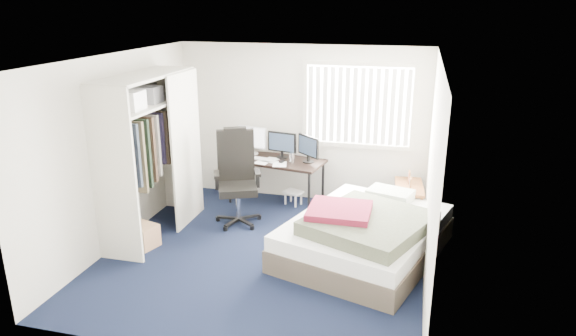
% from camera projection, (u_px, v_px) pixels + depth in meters
% --- Properties ---
extents(ground, '(4.20, 4.20, 0.00)m').
position_uv_depth(ground, '(265.00, 254.00, 6.66)').
color(ground, black).
rests_on(ground, ground).
extents(room_shell, '(4.20, 4.20, 4.20)m').
position_uv_depth(room_shell, '(263.00, 141.00, 6.19)').
color(room_shell, silver).
rests_on(room_shell, ground).
extents(window_assembly, '(1.72, 0.09, 1.32)m').
position_uv_depth(window_assembly, '(358.00, 106.00, 7.83)').
color(window_assembly, white).
rests_on(window_assembly, ground).
extents(closet, '(0.64, 1.84, 2.22)m').
position_uv_depth(closet, '(150.00, 140.00, 6.88)').
color(closet, beige).
rests_on(closet, ground).
extents(desk, '(1.60, 0.96, 1.20)m').
position_uv_depth(desk, '(277.00, 157.00, 8.11)').
color(desk, black).
rests_on(desk, ground).
extents(office_chair, '(0.85, 0.85, 1.39)m').
position_uv_depth(office_chair, '(237.00, 187.00, 7.51)').
color(office_chair, black).
rests_on(office_chair, ground).
extents(footstool, '(0.34, 0.31, 0.23)m').
position_uv_depth(footstool, '(293.00, 194.00, 8.22)').
color(footstool, white).
rests_on(footstool, ground).
extents(nightstand, '(0.46, 0.82, 0.72)m').
position_uv_depth(nightstand, '(409.00, 190.00, 7.55)').
color(nightstand, brown).
rests_on(nightstand, ground).
extents(bed, '(2.26, 2.62, 0.72)m').
position_uv_depth(bed, '(365.00, 234.00, 6.53)').
color(bed, '#463C32').
rests_on(bed, ground).
extents(pine_box, '(0.47, 0.41, 0.30)m').
position_uv_depth(pine_box, '(142.00, 235.00, 6.83)').
color(pine_box, '#B27B59').
rests_on(pine_box, ground).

